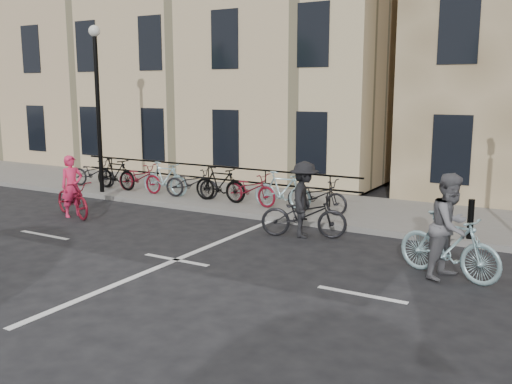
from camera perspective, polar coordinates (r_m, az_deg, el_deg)
The scene contains 9 objects.
ground at distance 11.94m, azimuth -7.98°, elevation -6.76°, with size 120.00×120.00×0.00m, color black.
sidewalk at distance 18.92m, azimuth -6.31°, elevation -0.13°, with size 46.00×4.00×0.15m, color slate.
building_west at distance 27.26m, azimuth -6.23°, elevation 13.76°, with size 20.00×10.00×10.00m, color beige.
lamp_post at distance 19.05m, azimuth -15.60°, elevation 9.96°, with size 0.36×0.36×5.28m.
bollard_east at distance 13.66m, azimuth 20.66°, elevation -2.55°, with size 0.14×0.14×0.90m, color black.
parked_bikes at distance 17.65m, azimuth -6.38°, elevation 0.99°, with size 10.40×1.23×1.05m.
cyclist_pink at distance 16.45m, azimuth -17.87°, elevation -0.33°, with size 2.01×1.25×1.69m.
cyclist_grey at distance 11.14m, azimuth 18.79°, elevation -4.20°, with size 2.12×1.15×1.97m.
cyclist_dark at distance 13.50m, azimuth 4.81°, elevation -1.57°, with size 2.15×1.35×1.81m.
Camera 1 is at (7.11, -8.93, 3.48)m, focal length 40.00 mm.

